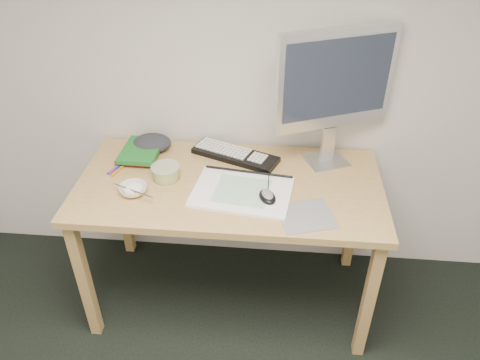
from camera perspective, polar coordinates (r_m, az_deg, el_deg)
The scene contains 19 objects.
room_shell at distance 0.54m, azimuth -7.83°, elevation -18.33°, with size 3.60×3.60×3.60m.
desk at distance 2.19m, azimuth -1.28°, elevation -2.08°, with size 1.40×0.70×0.75m.
mousepad at distance 1.97m, azimuth 8.05°, elevation -4.33°, with size 0.22×0.20×0.00m, color slate.
sketchpad at distance 2.08m, azimuth 0.24°, elevation -1.46°, with size 0.43×0.31×0.01m, color silver.
keyboard at distance 2.32m, azimuth -0.58°, elevation 3.06°, with size 0.43×0.14×0.03m, color black.
monitor at distance 2.15m, azimuth 11.55°, elevation 11.47°, with size 0.53×0.26×0.65m.
mouse at distance 2.02m, azimuth 3.37°, elevation -1.79°, with size 0.07×0.11×0.04m, color black.
rice_bowl at distance 2.12m, azimuth -12.89°, elevation -1.16°, with size 0.12×0.12×0.04m, color silver.
chopsticks at distance 2.08m, azimuth -12.92°, elevation -1.26°, with size 0.02×0.02×0.21m, color silver.
fruit_tub at distance 2.18m, azimuth -9.04°, elevation 0.95°, with size 0.13×0.13×0.07m, color #F0D354.
book_red at distance 2.40m, azimuth -12.37°, elevation 3.22°, with size 0.16×0.21×0.02m, color maroon.
book_green at distance 2.37m, azimuth -11.96°, elevation 3.55°, with size 0.18×0.25×0.02m, color #1A6A24.
cloth_lump at distance 2.42m, azimuth -10.68°, elevation 4.44°, with size 0.16×0.13×0.07m, color #24272B.
pencil_pink at distance 2.17m, azimuth -3.20°, elevation 0.25°, with size 0.01×0.01×0.18m, color pink.
pencil_tan at distance 2.18m, azimuth -0.99°, elevation 0.49°, with size 0.01×0.01×0.18m, color #AA7F5A.
pencil_black at distance 2.17m, azimuth 1.67°, elevation 0.23°, with size 0.01×0.01×0.17m, color black.
marker_blue at distance 2.32m, azimuth -14.74°, elevation 1.49°, with size 0.01×0.01×0.13m, color #1F32A8.
marker_orange at distance 2.30m, azimuth -14.48°, elevation 1.31°, with size 0.01×0.01×0.12m, color #C17A16.
marker_purple at distance 2.32m, azimuth -14.76°, elevation 1.60°, with size 0.01×0.01×0.14m, color #832792.
Camera 1 is at (0.10, -0.31, 1.99)m, focal length 35.00 mm.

